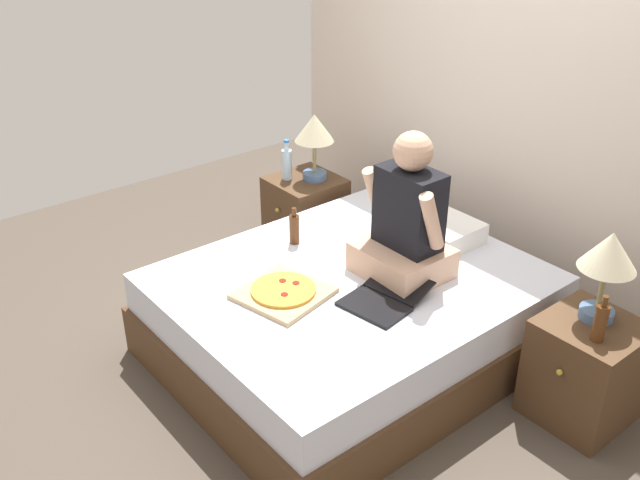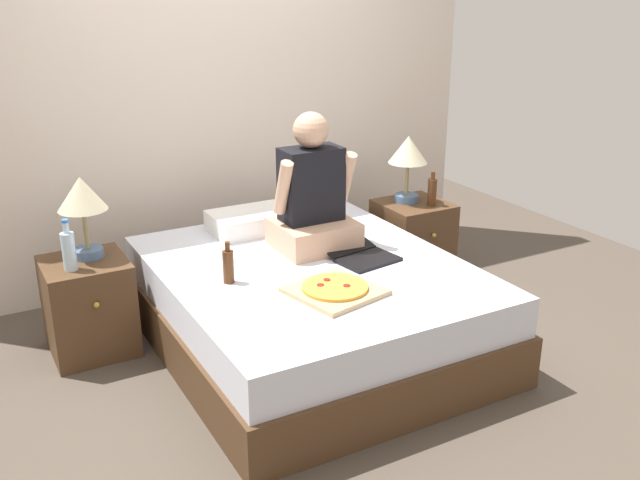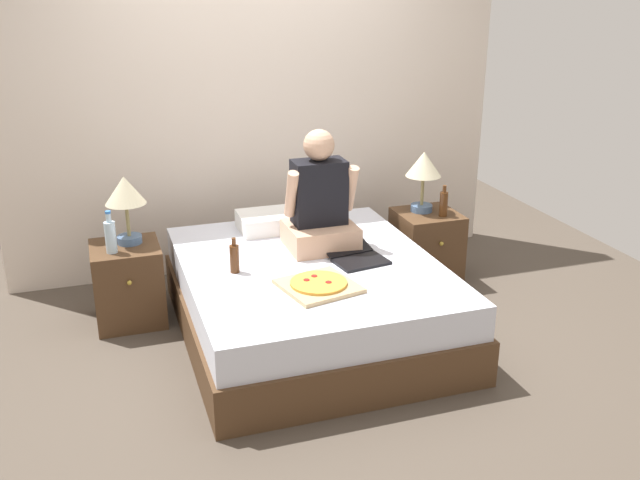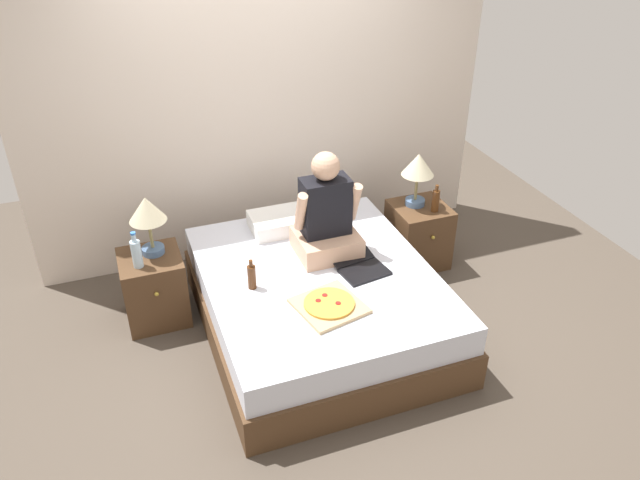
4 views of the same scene
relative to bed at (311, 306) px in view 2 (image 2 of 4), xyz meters
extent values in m
plane|color=#4C4238|center=(0.00, 0.00, -0.24)|extent=(5.82, 5.82, 0.00)
cube|color=beige|center=(0.00, 1.31, 1.01)|extent=(3.82, 0.12, 2.50)
cube|color=#4C331E|center=(0.00, 0.00, -0.10)|extent=(1.59, 1.91, 0.28)
cube|color=silver|center=(0.00, 0.00, 0.14)|extent=(1.55, 1.85, 0.21)
cube|color=#4C331E|center=(-1.09, 0.55, 0.02)|extent=(0.44, 0.44, 0.53)
sphere|color=gold|center=(-1.09, 0.31, 0.13)|extent=(0.03, 0.03, 0.03)
cylinder|color=#4C6B93|center=(-1.05, 0.60, 0.32)|extent=(0.16, 0.16, 0.05)
cylinder|color=olive|center=(-1.05, 0.60, 0.45)|extent=(0.02, 0.02, 0.22)
cone|color=beige|center=(-1.05, 0.60, 0.65)|extent=(0.26, 0.26, 0.18)
cylinder|color=silver|center=(-1.17, 0.46, 0.39)|extent=(0.07, 0.07, 0.20)
cylinder|color=silver|center=(-1.17, 0.46, 0.52)|extent=(0.03, 0.03, 0.06)
cylinder|color=blue|center=(-1.17, 0.46, 0.56)|extent=(0.04, 0.04, 0.02)
cube|color=#4C331E|center=(1.09, 0.55, 0.02)|extent=(0.44, 0.44, 0.53)
sphere|color=gold|center=(1.09, 0.31, 0.13)|extent=(0.03, 0.03, 0.03)
cylinder|color=#4C6B93|center=(1.06, 0.60, 0.32)|extent=(0.16, 0.16, 0.05)
cylinder|color=olive|center=(1.06, 0.60, 0.45)|extent=(0.02, 0.02, 0.22)
cone|color=beige|center=(1.06, 0.60, 0.65)|extent=(0.26, 0.26, 0.18)
cylinder|color=#512D14|center=(1.16, 0.45, 0.38)|extent=(0.06, 0.06, 0.18)
cylinder|color=#512D14|center=(1.16, 0.45, 0.50)|extent=(0.03, 0.03, 0.05)
cube|color=white|center=(-0.04, 0.67, 0.31)|extent=(0.52, 0.34, 0.12)
cube|color=tan|center=(0.15, 0.23, 0.33)|extent=(0.44, 0.40, 0.16)
cube|color=black|center=(0.15, 0.26, 0.62)|extent=(0.34, 0.20, 0.42)
sphere|color=tan|center=(0.15, 0.26, 0.93)|extent=(0.20, 0.20, 0.20)
cylinder|color=tan|center=(-0.05, 0.21, 0.64)|extent=(0.07, 0.18, 0.32)
cylinder|color=tan|center=(0.35, 0.21, 0.64)|extent=(0.07, 0.18, 0.32)
cube|color=black|center=(0.30, -0.11, 0.26)|extent=(0.35, 0.27, 0.02)
cube|color=black|center=(0.27, 0.09, 0.29)|extent=(0.34, 0.24, 0.06)
cube|color=tan|center=(-0.07, -0.39, 0.26)|extent=(0.48, 0.48, 0.02)
cylinder|color=gold|center=(-0.07, -0.39, 0.28)|extent=(0.33, 0.33, 0.02)
cylinder|color=maroon|center=(-0.13, -0.35, 0.29)|extent=(0.04, 0.04, 0.00)
cylinder|color=maroon|center=(-0.02, -0.42, 0.29)|extent=(0.04, 0.04, 0.00)
cylinder|color=maroon|center=(-0.07, -0.31, 0.29)|extent=(0.04, 0.04, 0.00)
cylinder|color=#4C2811|center=(-0.48, -0.01, 0.34)|extent=(0.06, 0.06, 0.17)
cylinder|color=#4C2811|center=(-0.48, -0.01, 0.45)|extent=(0.03, 0.03, 0.05)
camera|label=1|loc=(2.39, -2.15, 2.19)|focal=40.00mm
camera|label=2|loc=(-1.69, -3.16, 1.72)|focal=40.00mm
camera|label=3|loc=(-1.24, -3.93, 1.95)|focal=40.00mm
camera|label=4|loc=(-1.23, -3.35, 2.73)|focal=35.00mm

